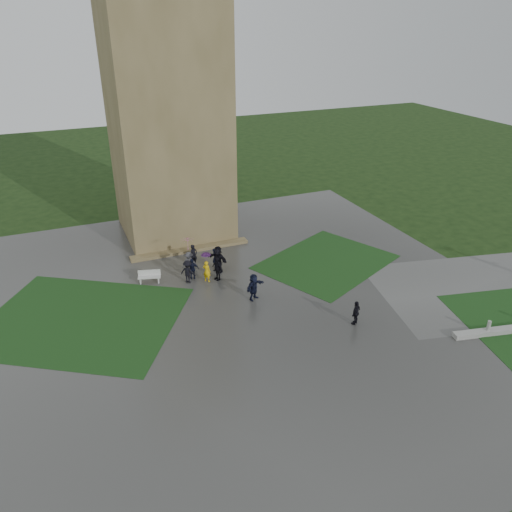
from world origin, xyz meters
name	(u,v)px	position (x,y,z in m)	size (l,w,h in m)	color
ground	(241,324)	(0.00, 0.00, 0.00)	(120.00, 120.00, 0.00)	black
plaza	(230,307)	(0.00, 2.00, 0.01)	(34.00, 34.00, 0.02)	#343431
lawn_inset_left	(82,320)	(-8.50, 4.00, 0.03)	(11.00, 9.00, 0.01)	#133312
lawn_inset_right	(326,262)	(8.50, 5.00, 0.03)	(9.00, 7.00, 0.01)	#133312
tower	(167,119)	(0.00, 15.00, 9.00)	(8.00, 8.00, 18.00)	brown
tower_plinth	(191,249)	(0.00, 10.60, 0.13)	(9.00, 0.80, 0.22)	brown
bench	(149,276)	(-3.85, 6.92, 0.46)	(1.54, 0.85, 0.86)	beige
visitor_cluster	(203,261)	(-0.23, 6.56, 1.06)	(3.61, 3.40, 2.66)	black
pedestrian_mid	(254,287)	(1.71, 2.27, 0.89)	(1.61, 0.58, 1.74)	black
pedestrian_near	(356,313)	(6.05, -2.54, 0.76)	(0.87, 0.50, 1.49)	black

